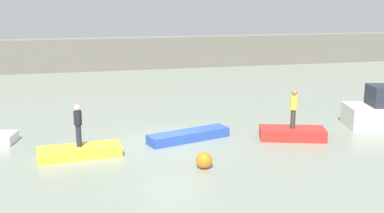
% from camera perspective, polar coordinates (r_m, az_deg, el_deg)
% --- Properties ---
extents(ground_plane, '(120.00, 120.00, 0.00)m').
position_cam_1_polar(ground_plane, '(20.87, -2.87, -4.51)').
color(ground_plane, gray).
extents(embankment_wall, '(80.00, 1.20, 2.85)m').
position_cam_1_polar(embankment_wall, '(42.74, -8.82, 6.39)').
color(embankment_wall, '#666056').
rests_on(embankment_wall, ground_plane).
extents(rowboat_yellow, '(3.40, 1.41, 0.45)m').
position_cam_1_polar(rowboat_yellow, '(19.54, -13.65, -5.42)').
color(rowboat_yellow, gold).
rests_on(rowboat_yellow, ground_plane).
extents(rowboat_blue, '(4.00, 2.00, 0.43)m').
position_cam_1_polar(rowboat_blue, '(21.20, -0.41, -3.60)').
color(rowboat_blue, '#2B4CAD').
rests_on(rowboat_blue, ground_plane).
extents(rowboat_red, '(3.20, 2.11, 0.52)m').
position_cam_1_polar(rowboat_red, '(21.86, 12.23, -3.27)').
color(rowboat_red, red).
rests_on(rowboat_red, ground_plane).
extents(person_dark_shirt, '(0.32, 0.32, 1.74)m').
position_cam_1_polar(person_dark_shirt, '(19.20, -13.84, -1.99)').
color(person_dark_shirt, '#232838').
rests_on(person_dark_shirt, rowboat_yellow).
extents(person_yellow_shirt, '(0.32, 0.32, 1.80)m').
position_cam_1_polar(person_yellow_shirt, '(21.54, 12.39, -0.01)').
color(person_yellow_shirt, '#38332D').
rests_on(person_yellow_shirt, rowboat_red).
extents(mooring_buoy, '(0.64, 0.64, 0.64)m').
position_cam_1_polar(mooring_buoy, '(17.75, 1.50, -6.62)').
color(mooring_buoy, orange).
rests_on(mooring_buoy, ground_plane).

